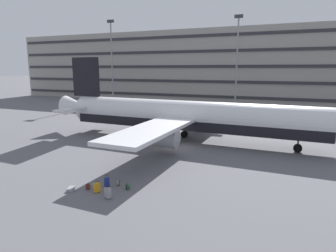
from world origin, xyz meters
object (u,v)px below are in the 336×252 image
suitcase_red (71,189)px  suitcase_silver (107,182)px  suitcase_laid_flat (97,187)px  backpack_scuffed (128,187)px  backpack_large (88,187)px  backpack_upright (118,183)px  airliner (187,117)px  suitcase_purple (108,193)px

suitcase_red → suitcase_silver: bearing=38.8°
suitcase_red → suitcase_laid_flat: (2.00, 0.43, 0.27)m
backpack_scuffed → backpack_large: backpack_large is taller
suitcase_silver → backpack_upright: 0.84m
suitcase_silver → suitcase_laid_flat: suitcase_silver is taller
airliner → suitcase_red: size_ratio=45.41×
suitcase_laid_flat → suitcase_silver: bearing=89.0°
suitcase_laid_flat → suitcase_red: bearing=-167.9°
suitcase_silver → suitcase_laid_flat: 1.20m
airliner → suitcase_silver: size_ratio=42.67×
suitcase_purple → suitcase_red: bearing=177.7°
suitcase_purple → suitcase_red: size_ratio=1.04×
backpack_upright → backpack_large: 2.20m
airliner → suitcase_purple: size_ratio=43.70×
backpack_upright → backpack_large: size_ratio=1.03×
suitcase_silver → suitcase_purple: 2.18m
airliner → suitcase_laid_flat: 17.46m
airliner → suitcase_purple: 17.99m
suitcase_silver → backpack_upright: (0.72, 0.39, -0.15)m
suitcase_silver → backpack_scuffed: bearing=2.9°
suitcase_laid_flat → airliner: bearing=87.0°
suitcase_silver → backpack_upright: suitcase_silver is taller
backpack_scuffed → backpack_upright: bearing=164.0°
airliner → backpack_upright: (-0.17, -15.64, -2.80)m
backpack_upright → backpack_large: backpack_upright is taller
backpack_scuffed → backpack_upright: (-1.06, 0.30, 0.01)m
backpack_scuffed → backpack_large: (-2.73, -1.13, 0.01)m
backpack_scuffed → suitcase_laid_flat: bearing=-144.5°
suitcase_silver → backpack_scuffed: 1.79m
suitcase_laid_flat → suitcase_purple: bearing=-23.2°
suitcase_purple → suitcase_laid_flat: suitcase_purple is taller
suitcase_purple → backpack_large: suitcase_purple is taller
airliner → suitcase_laid_flat: size_ratio=44.66×
suitcase_red → backpack_large: (1.08, 0.58, 0.12)m
suitcase_silver → suitcase_laid_flat: size_ratio=1.05×
suitcase_red → backpack_upright: (2.75, 2.02, 0.12)m
suitcase_laid_flat → backpack_scuffed: bearing=35.5°
suitcase_purple → backpack_scuffed: 1.92m
suitcase_purple → backpack_large: size_ratio=1.65×
suitcase_silver → backpack_large: (-0.94, -1.04, -0.16)m
backpack_upright → suitcase_red: bearing=-143.7°
suitcase_purple → suitcase_laid_flat: (-1.30, 0.56, -0.03)m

